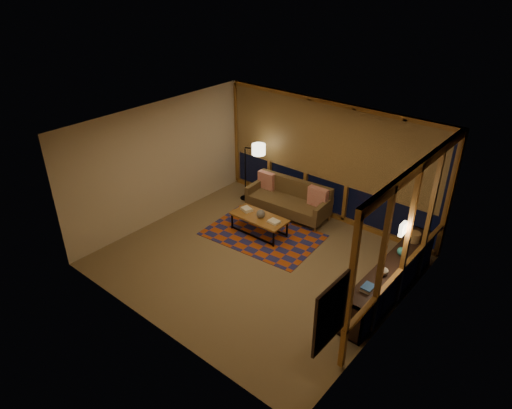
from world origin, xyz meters
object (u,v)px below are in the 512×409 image
Objects in this scene: bookshelf at (390,279)px; floor_lamp at (245,171)px; sofa at (288,199)px; coffee_table at (259,225)px.

floor_lamp is at bearing 164.99° from bookshelf.
sofa is at bearing -19.69° from floor_lamp.
sofa is 1.29× the size of floor_lamp.
sofa is 1.08m from coffee_table.
floor_lamp is (-1.29, -0.02, 0.35)m from sofa.
floor_lamp is 0.52× the size of bookshelf.
coffee_table is (0.01, -1.06, -0.18)m from sofa.
bookshelf reaches higher than coffee_table.
bookshelf is (3.10, -0.14, 0.15)m from coffee_table.
bookshelf is at bearing -3.48° from coffee_table.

